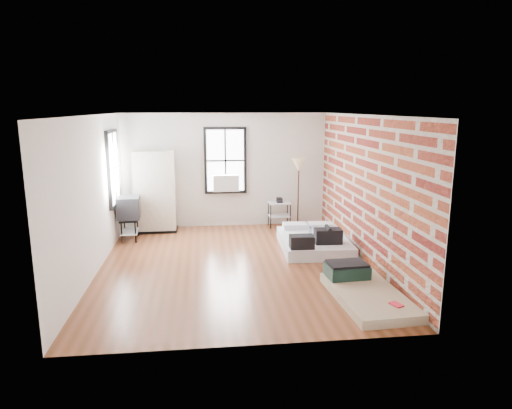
{
  "coord_description": "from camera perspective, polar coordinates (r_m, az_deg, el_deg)",
  "views": [
    {
      "loc": [
        -0.54,
        -8.21,
        2.94
      ],
      "look_at": [
        0.45,
        0.3,
        1.1
      ],
      "focal_mm": 32.0,
      "sensor_mm": 36.0,
      "label": 1
    }
  ],
  "objects": [
    {
      "name": "side_table",
      "position": [
        11.35,
        2.93,
        -0.32
      ],
      "size": [
        0.56,
        0.45,
        0.73
      ],
      "rotation": [
        0.0,
        0.0,
        0.01
      ],
      "color": "black",
      "rests_on": "ground"
    },
    {
      "name": "tv_stand",
      "position": [
        10.56,
        -15.59,
        -0.56
      ],
      "size": [
        0.52,
        0.72,
        0.99
      ],
      "rotation": [
        0.0,
        0.0,
        0.05
      ],
      "color": "black",
      "rests_on": "ground"
    },
    {
      "name": "floor_lamp",
      "position": [
        11.2,
        5.37,
        4.55
      ],
      "size": [
        0.37,
        0.37,
        1.72
      ],
      "color": "black",
      "rests_on": "ground"
    },
    {
      "name": "ground",
      "position": [
        8.74,
        -2.73,
        -7.57
      ],
      "size": [
        6.0,
        6.0,
        0.0
      ],
      "primitive_type": "plane",
      "color": "brown",
      "rests_on": "ground"
    },
    {
      "name": "mattress_main",
      "position": [
        9.74,
        7.24,
        -4.56
      ],
      "size": [
        1.44,
        1.91,
        0.6
      ],
      "rotation": [
        0.0,
        0.0,
        -0.04
      ],
      "color": "white",
      "rests_on": "ground"
    },
    {
      "name": "wardrobe",
      "position": [
        11.1,
        -12.5,
        1.56
      ],
      "size": [
        0.98,
        0.57,
        1.93
      ],
      "rotation": [
        0.0,
        0.0,
        0.01
      ],
      "color": "black",
      "rests_on": "ground"
    },
    {
      "name": "room_shell",
      "position": [
        8.69,
        -1.48,
        4.15
      ],
      "size": [
        5.02,
        6.02,
        2.8
      ],
      "color": "silver",
      "rests_on": "ground"
    },
    {
      "name": "mattress_bare",
      "position": [
        7.51,
        13.22,
        -10.3
      ],
      "size": [
        1.07,
        1.89,
        0.4
      ],
      "rotation": [
        0.0,
        0.0,
        0.06
      ],
      "color": "#C6B38F",
      "rests_on": "ground"
    }
  ]
}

